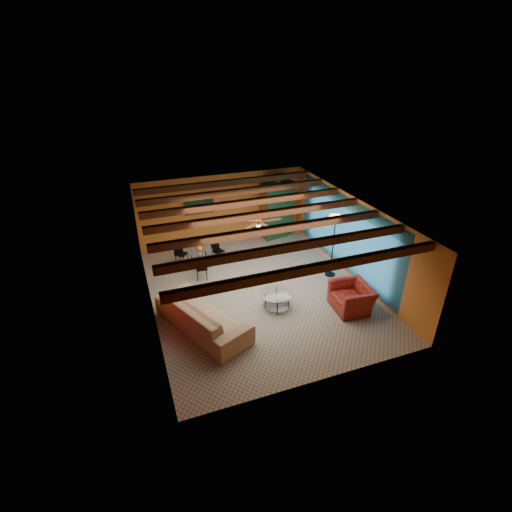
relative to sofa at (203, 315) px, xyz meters
name	(u,v)px	position (x,y,z in m)	size (l,w,h in m)	color
room	(257,221)	(2.06, 1.33, 1.93)	(6.52, 8.01, 2.71)	gray
sofa	(203,315)	(0.00, 0.00, 0.00)	(2.94, 1.15, 0.86)	#A08467
armchair	(351,297)	(4.29, -0.60, -0.05)	(1.18, 1.03, 0.76)	maroon
coffee_table	(277,301)	(2.26, 0.18, -0.18)	(0.97, 0.97, 0.49)	silver
dining_table	(200,256)	(0.70, 3.32, 0.04)	(1.80, 1.80, 0.93)	white
armoire	(277,210)	(4.26, 4.92, 0.66)	(1.24, 0.61, 2.18)	brown
floor_lamp	(333,246)	(4.71, 1.31, 0.65)	(0.44, 0.44, 2.15)	black
ceiling_fan	(258,222)	(2.06, 1.22, 1.93)	(1.50, 1.50, 0.44)	#472614
painting	(199,204)	(1.16, 5.18, 1.22)	(1.05, 0.03, 0.65)	black
potted_plant	(278,178)	(4.26, 4.92, 2.01)	(0.47, 0.41, 0.52)	#26661E
vase	(199,241)	(0.70, 3.32, 0.60)	(0.19, 0.19, 0.20)	orange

